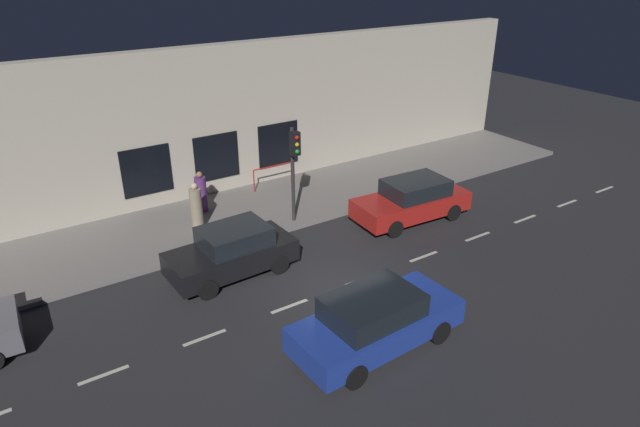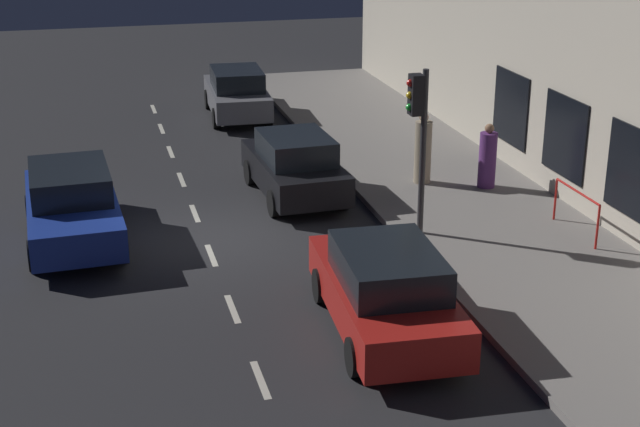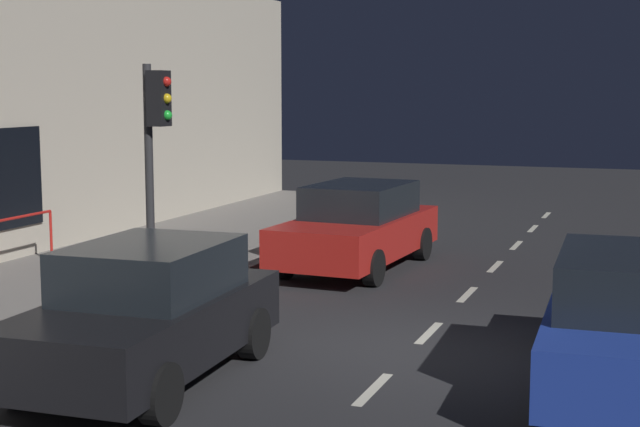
{
  "view_description": "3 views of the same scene",
  "coord_description": "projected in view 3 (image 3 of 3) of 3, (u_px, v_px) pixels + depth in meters",
  "views": [
    {
      "loc": [
        -11.53,
        8.11,
        9.31
      ],
      "look_at": [
        2.36,
        -1.0,
        1.34
      ],
      "focal_mm": 31.1,
      "sensor_mm": 36.0,
      "label": 1
    },
    {
      "loc": [
        -2.36,
        -18.86,
        7.52
      ],
      "look_at": [
        1.68,
        -3.48,
        1.66
      ],
      "focal_mm": 52.54,
      "sensor_mm": 36.0,
      "label": 2
    },
    {
      "loc": [
        -2.97,
        11.24,
        3.32
      ],
      "look_at": [
        2.18,
        -2.54,
        1.37
      ],
      "focal_mm": 52.4,
      "sensor_mm": 36.0,
      "label": 3
    }
  ],
  "objects": [
    {
      "name": "red_railing",
      "position": [
        19.0,
        231.0,
        16.43
      ],
      "size": [
        0.05,
        1.84,
        0.97
      ],
      "color": "red",
      "rests_on": "sidewalk"
    },
    {
      "name": "parked_car_1",
      "position": [
        358.0,
        226.0,
        17.41
      ],
      "size": [
        2.1,
        4.5,
        1.58
      ],
      "rotation": [
        0.0,
        0.0,
        -0.06
      ],
      "color": "red",
      "rests_on": "ground"
    },
    {
      "name": "ground_plane",
      "position": [
        410.0,
        352.0,
        11.9
      ],
      "size": [
        60.0,
        60.0,
        0.0
      ],
      "primitive_type": "plane",
      "color": "#28282B"
    },
    {
      "name": "lane_centre_line",
      "position": [
        429.0,
        333.0,
        12.83
      ],
      "size": [
        0.12,
        27.2,
        0.01
      ],
      "color": "beige",
      "rests_on": "ground"
    },
    {
      "name": "parked_car_3",
      "position": [
        635.0,
        321.0,
        10.26
      ],
      "size": [
        2.1,
        4.62,
        1.58
      ],
      "rotation": [
        0.0,
        0.0,
        3.19
      ],
      "color": "#1E389E",
      "rests_on": "ground"
    },
    {
      "name": "traffic_light",
      "position": [
        155.0,
        134.0,
        14.21
      ],
      "size": [
        0.47,
        0.32,
        3.56
      ],
      "color": "#2D2D30",
      "rests_on": "sidewalk"
    },
    {
      "name": "sidewalk",
      "position": [
        8.0,
        307.0,
        14.06
      ],
      "size": [
        4.5,
        32.0,
        0.15
      ],
      "color": "gray",
      "rests_on": "ground"
    },
    {
      "name": "parked_car_0",
      "position": [
        148.0,
        313.0,
        10.67
      ],
      "size": [
        1.98,
        4.02,
        1.58
      ],
      "rotation": [
        0.0,
        0.0,
        0.04
      ],
      "color": "black",
      "rests_on": "ground"
    }
  ]
}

